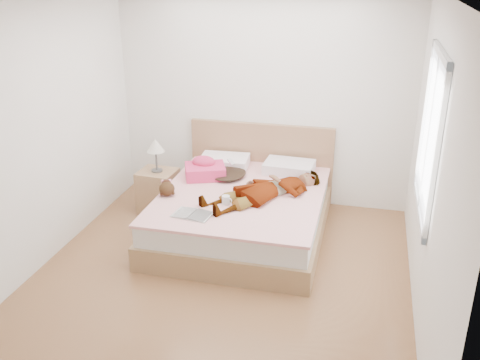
{
  "coord_description": "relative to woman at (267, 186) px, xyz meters",
  "views": [
    {
      "loc": [
        1.26,
        -4.23,
        2.87
      ],
      "look_at": [
        0.0,
        0.85,
        0.7
      ],
      "focal_mm": 40.0,
      "sensor_mm": 36.0,
      "label": 1
    }
  ],
  "objects": [
    {
      "name": "phone",
      "position": [
        -0.5,
        0.4,
        0.09
      ],
      "size": [
        0.11,
        0.1,
        0.05
      ],
      "primitive_type": "cube",
      "rotation": [
        0.44,
        0.0,
        0.84
      ],
      "color": "silver",
      "rests_on": "bed"
    },
    {
      "name": "towel",
      "position": [
        -0.8,
        0.35,
        -0.01
      ],
      "size": [
        0.56,
        0.51,
        0.24
      ],
      "color": "#F44274",
      "rests_on": "bed"
    },
    {
      "name": "magazine",
      "position": [
        -0.62,
        -0.66,
        -0.1
      ],
      "size": [
        0.41,
        0.3,
        0.02
      ],
      "color": "silver",
      "rests_on": "bed"
    },
    {
      "name": "room_shell",
      "position": [
        1.51,
        -0.65,
        0.89
      ],
      "size": [
        4.0,
        4.0,
        4.0
      ],
      "color": "white",
      "rests_on": "ground"
    },
    {
      "name": "woman",
      "position": [
        0.0,
        0.0,
        0.0
      ],
      "size": [
        1.42,
        1.49,
        0.21
      ],
      "primitive_type": "imported",
      "rotation": [
        0.0,
        0.0,
        -0.73
      ],
      "color": "white",
      "rests_on": "bed"
    },
    {
      "name": "bed",
      "position": [
        -0.27,
        0.09,
        -0.34
      ],
      "size": [
        1.8,
        2.08,
        1.0
      ],
      "color": "brown",
      "rests_on": "ground"
    },
    {
      "name": "hair",
      "position": [
        -0.57,
        0.45,
        -0.06
      ],
      "size": [
        0.61,
        0.68,
        0.08
      ],
      "primitive_type": "ellipsoid",
      "rotation": [
        0.0,
        0.0,
        0.31
      ],
      "color": "black",
      "rests_on": "bed"
    },
    {
      "name": "nightstand",
      "position": [
        -1.4,
        0.33,
        -0.31
      ],
      "size": [
        0.46,
        0.41,
        0.93
      ],
      "color": "brown",
      "rests_on": "ground"
    },
    {
      "name": "coffee_mug",
      "position": [
        -0.36,
        -0.33,
        -0.05
      ],
      "size": [
        0.13,
        0.1,
        0.09
      ],
      "color": "silver",
      "rests_on": "bed"
    },
    {
      "name": "ground",
      "position": [
        -0.27,
        -0.95,
        -0.61
      ],
      "size": [
        4.0,
        4.0,
        0.0
      ],
      "primitive_type": "plane",
      "color": "#57301B",
      "rests_on": "ground"
    },
    {
      "name": "plush_toy",
      "position": [
        -1.05,
        -0.24,
        -0.03
      ],
      "size": [
        0.23,
        0.29,
        0.14
      ],
      "color": "black",
      "rests_on": "bed"
    }
  ]
}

